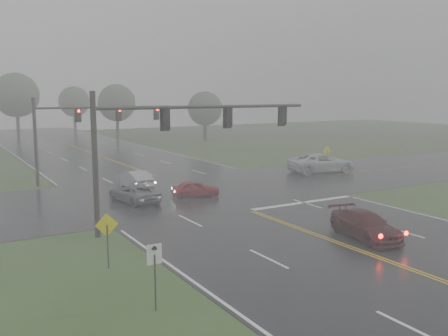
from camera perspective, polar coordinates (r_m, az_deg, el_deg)
ground at (r=22.47m, az=24.05°, el=-11.89°), size 180.00×180.00×0.00m
main_road at (r=37.18m, az=-1.87°, el=-3.16°), size 18.00×160.00×0.02m
cross_street at (r=38.91m, az=-3.29°, el=-2.64°), size 120.00×14.00×0.02m
stop_bar at (r=35.12m, az=9.05°, el=-3.97°), size 8.50×0.50×0.01m
sedan_maroon at (r=27.52m, az=15.78°, el=-7.72°), size 2.76×5.01×1.38m
sedan_red at (r=36.78m, az=-3.24°, el=-3.30°), size 3.76×2.37×1.19m
sedan_silver at (r=40.48m, az=-10.13°, el=-2.32°), size 1.75×4.41×1.43m
car_grey at (r=35.56m, az=-10.24°, el=-3.84°), size 2.84×4.81×1.26m
pickup_white at (r=48.77m, az=11.07°, el=-0.49°), size 6.96×4.20×1.81m
signal_gantry_near at (r=28.01m, az=-6.37°, el=4.06°), size 13.65×0.34×7.68m
signal_gantry_far at (r=43.63m, az=-16.14°, el=4.91°), size 11.89×0.36×7.19m
sign_diamond_west at (r=22.24m, az=-13.21°, el=-7.07°), size 1.03×0.11×2.47m
sign_arrow_white at (r=17.76m, az=-7.93°, el=-10.88°), size 0.54×0.10×2.41m
sign_diamond_east at (r=48.51m, az=11.68°, el=1.56°), size 1.10×0.13×2.64m
tree_ne_a at (r=84.32m, az=-12.16°, el=7.29°), size 6.12×6.12×8.99m
tree_n_mid at (r=90.56m, az=-22.66°, el=7.70°), size 7.42×7.42×10.90m
tree_e_near at (r=77.77m, az=-2.20°, el=6.80°), size 5.31×5.31×7.80m
tree_n_far at (r=103.94m, az=-16.77°, el=7.28°), size 6.03×6.03×8.85m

